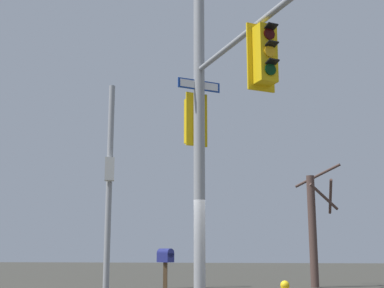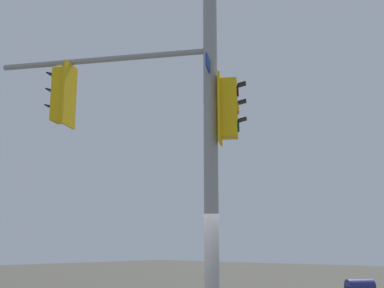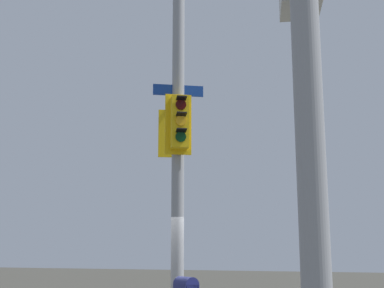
% 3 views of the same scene
% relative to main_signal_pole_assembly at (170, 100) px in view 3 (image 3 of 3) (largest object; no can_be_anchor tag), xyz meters
% --- Properties ---
extents(main_signal_pole_assembly, '(3.32, 5.55, 9.83)m').
position_rel_main_signal_pole_assembly_xyz_m(main_signal_pole_assembly, '(0.00, 0.00, 0.00)').
color(main_signal_pole_assembly, gray).
rests_on(main_signal_pole_assembly, ground).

